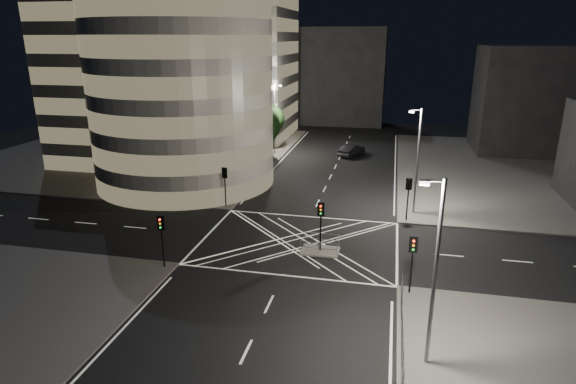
% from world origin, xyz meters
% --- Properties ---
extents(ground, '(120.00, 120.00, 0.00)m').
position_xyz_m(ground, '(0.00, 0.00, 0.00)').
color(ground, black).
rests_on(ground, ground).
extents(sidewalk_far_left, '(42.00, 42.00, 0.15)m').
position_xyz_m(sidewalk_far_left, '(-29.00, 27.00, 0.07)').
color(sidewalk_far_left, '#595553').
rests_on(sidewalk_far_left, ground).
extents(sidewalk_far_right, '(42.00, 42.00, 0.15)m').
position_xyz_m(sidewalk_far_right, '(29.00, 27.00, 0.07)').
color(sidewalk_far_right, '#595553').
rests_on(sidewalk_far_right, ground).
extents(central_island, '(3.00, 2.00, 0.15)m').
position_xyz_m(central_island, '(2.00, -1.50, 0.07)').
color(central_island, slate).
rests_on(central_island, ground).
extents(office_tower_curved, '(30.00, 29.00, 27.20)m').
position_xyz_m(office_tower_curved, '(-20.74, 18.74, 12.65)').
color(office_tower_curved, '#999791').
rests_on(office_tower_curved, sidewalk_far_left).
extents(office_block_rear, '(24.00, 16.00, 22.00)m').
position_xyz_m(office_block_rear, '(-22.00, 42.00, 11.15)').
color(office_block_rear, '#999791').
rests_on(office_block_rear, sidewalk_far_left).
extents(building_right_far, '(14.00, 12.00, 15.00)m').
position_xyz_m(building_right_far, '(26.00, 40.00, 7.65)').
color(building_right_far, black).
rests_on(building_right_far, sidewalk_far_right).
extents(building_far_end, '(18.00, 8.00, 18.00)m').
position_xyz_m(building_far_end, '(-4.00, 58.00, 9.00)').
color(building_far_end, black).
rests_on(building_far_end, ground).
extents(tree_a, '(4.68, 4.68, 7.54)m').
position_xyz_m(tree_a, '(-10.50, 9.00, 4.99)').
color(tree_a, black).
rests_on(tree_a, sidewalk_far_left).
extents(tree_b, '(4.61, 4.61, 7.91)m').
position_xyz_m(tree_b, '(-10.50, 15.00, 5.40)').
color(tree_b, black).
rests_on(tree_b, sidewalk_far_left).
extents(tree_c, '(4.47, 4.47, 6.79)m').
position_xyz_m(tree_c, '(-10.50, 21.00, 4.36)').
color(tree_c, black).
rests_on(tree_c, sidewalk_far_left).
extents(tree_d, '(5.00, 5.00, 7.57)m').
position_xyz_m(tree_d, '(-10.50, 27.00, 4.83)').
color(tree_d, black).
rests_on(tree_d, sidewalk_far_left).
extents(tree_e, '(3.52, 3.52, 6.47)m').
position_xyz_m(tree_e, '(-10.50, 33.00, 4.58)').
color(tree_e, black).
rests_on(tree_e, sidewalk_far_left).
extents(traffic_signal_fl, '(0.55, 0.22, 4.00)m').
position_xyz_m(traffic_signal_fl, '(-8.80, 6.80, 2.91)').
color(traffic_signal_fl, black).
rests_on(traffic_signal_fl, sidewalk_far_left).
extents(traffic_signal_nl, '(0.55, 0.22, 4.00)m').
position_xyz_m(traffic_signal_nl, '(-8.80, -6.80, 2.91)').
color(traffic_signal_nl, black).
rests_on(traffic_signal_nl, sidewalk_near_left).
extents(traffic_signal_fr, '(0.55, 0.22, 4.00)m').
position_xyz_m(traffic_signal_fr, '(8.80, 6.80, 2.91)').
color(traffic_signal_fr, black).
rests_on(traffic_signal_fr, sidewalk_far_right).
extents(traffic_signal_nr, '(0.55, 0.22, 4.00)m').
position_xyz_m(traffic_signal_nr, '(8.80, -6.80, 2.91)').
color(traffic_signal_nr, black).
rests_on(traffic_signal_nr, sidewalk_near_right).
extents(traffic_signal_island, '(0.55, 0.22, 4.00)m').
position_xyz_m(traffic_signal_island, '(2.00, -1.50, 2.91)').
color(traffic_signal_island, black).
rests_on(traffic_signal_island, central_island).
extents(street_lamp_left_near, '(1.25, 0.25, 10.00)m').
position_xyz_m(street_lamp_left_near, '(-9.44, 12.00, 5.54)').
color(street_lamp_left_near, slate).
rests_on(street_lamp_left_near, sidewalk_far_left).
extents(street_lamp_left_far, '(1.25, 0.25, 10.00)m').
position_xyz_m(street_lamp_left_far, '(-9.44, 30.00, 5.54)').
color(street_lamp_left_far, slate).
rests_on(street_lamp_left_far, sidewalk_far_left).
extents(street_lamp_right_far, '(1.25, 0.25, 10.00)m').
position_xyz_m(street_lamp_right_far, '(9.44, 9.00, 5.54)').
color(street_lamp_right_far, slate).
rests_on(street_lamp_right_far, sidewalk_far_right).
extents(street_lamp_right_near, '(1.25, 0.25, 10.00)m').
position_xyz_m(street_lamp_right_near, '(9.44, -14.00, 5.54)').
color(street_lamp_right_near, slate).
rests_on(street_lamp_right_near, sidewalk_near_right).
extents(railing_near_right, '(0.06, 11.70, 1.10)m').
position_xyz_m(railing_near_right, '(8.30, -12.15, 0.70)').
color(railing_near_right, slate).
rests_on(railing_near_right, sidewalk_near_right).
extents(railing_island_south, '(2.80, 0.06, 1.10)m').
position_xyz_m(railing_island_south, '(2.00, -2.40, 0.70)').
color(railing_island_south, slate).
rests_on(railing_island_south, central_island).
extents(railing_island_north, '(2.80, 0.06, 1.10)m').
position_xyz_m(railing_island_north, '(2.00, -0.60, 0.70)').
color(railing_island_north, slate).
rests_on(railing_island_north, central_island).
extents(sedan, '(3.64, 5.42, 1.69)m').
position_xyz_m(sedan, '(1.50, 31.46, 0.84)').
color(sedan, black).
rests_on(sedan, ground).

